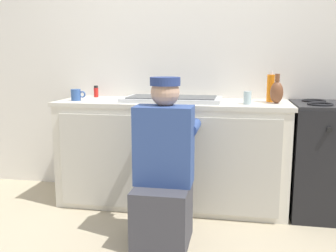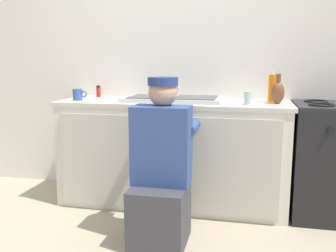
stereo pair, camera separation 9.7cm
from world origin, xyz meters
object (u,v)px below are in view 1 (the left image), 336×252
at_px(water_glass, 247,98).
at_px(vase_decorative, 277,92).
at_px(soap_bottle_orange, 271,88).
at_px(stove_range, 333,159).
at_px(sink_double_basin, 172,99).
at_px(coffee_mug, 76,95).
at_px(spice_bottle_red, 96,92).
at_px(plumber_person, 164,175).

xyz_separation_m(water_glass, vase_decorative, (0.22, 0.10, 0.04)).
bearing_deg(soap_bottle_orange, vase_decorative, -68.62).
xyz_separation_m(water_glass, soap_bottle_orange, (0.18, 0.20, 0.06)).
height_order(water_glass, vase_decorative, vase_decorative).
xyz_separation_m(stove_range, soap_bottle_orange, (-0.49, 0.08, 0.55)).
xyz_separation_m(sink_double_basin, stove_range, (1.28, -0.00, -0.45)).
distance_m(sink_double_basin, vase_decorative, 0.83).
bearing_deg(coffee_mug, spice_bottle_red, 79.89).
distance_m(stove_range, coffee_mug, 2.14).
xyz_separation_m(spice_bottle_red, vase_decorative, (1.57, -0.22, 0.04)).
bearing_deg(water_glass, coffee_mug, 179.58).
relative_size(sink_double_basin, coffee_mug, 6.35).
height_order(sink_double_basin, spice_bottle_red, sink_double_basin).
height_order(sink_double_basin, soap_bottle_orange, soap_bottle_orange).
bearing_deg(stove_range, water_glass, -169.77).
bearing_deg(sink_double_basin, water_glass, -11.61).
xyz_separation_m(water_glass, spice_bottle_red, (-1.35, 0.32, 0.00)).
relative_size(spice_bottle_red, vase_decorative, 0.46).
bearing_deg(water_glass, sink_double_basin, 168.39).
bearing_deg(plumber_person, water_glass, 46.88).
height_order(sink_double_basin, stove_range, sink_double_basin).
bearing_deg(water_glass, plumber_person, -133.12).
relative_size(stove_range, spice_bottle_red, 8.56).
xyz_separation_m(stove_range, coffee_mug, (-2.08, -0.11, 0.48)).
bearing_deg(sink_double_basin, coffee_mug, -171.86).
bearing_deg(water_glass, stove_range, 10.23).
bearing_deg(plumber_person, vase_decorative, 41.60).
relative_size(plumber_person, spice_bottle_red, 10.52).
relative_size(sink_double_basin, water_glass, 8.00).
relative_size(coffee_mug, spice_bottle_red, 1.20).
height_order(stove_range, plumber_person, plumber_person).
relative_size(water_glass, spice_bottle_red, 0.95).
bearing_deg(soap_bottle_orange, stove_range, -9.26).
bearing_deg(sink_double_basin, soap_bottle_orange, 5.66).
relative_size(stove_range, soap_bottle_orange, 3.60).
relative_size(sink_double_basin, soap_bottle_orange, 3.20).
relative_size(stove_range, coffee_mug, 7.13).
bearing_deg(soap_bottle_orange, coffee_mug, -173.09).
bearing_deg(plumber_person, soap_bottle_orange, 47.08).
bearing_deg(coffee_mug, plumber_person, -34.40).
distance_m(sink_double_basin, spice_bottle_red, 0.77).
xyz_separation_m(coffee_mug, vase_decorative, (1.63, 0.09, 0.04)).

